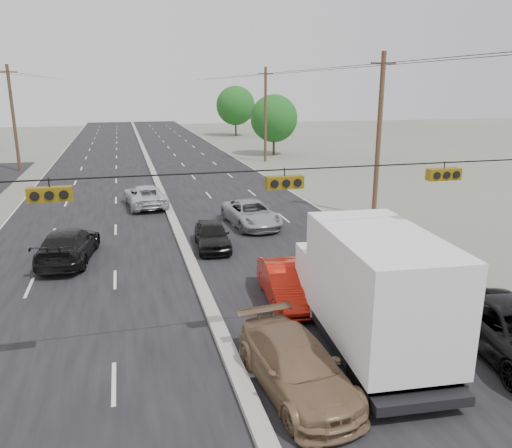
# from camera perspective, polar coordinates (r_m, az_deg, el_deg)

# --- Properties ---
(ground) EXTENTS (200.00, 200.00, 0.00)m
(ground) POSITION_cam_1_polar(r_m,az_deg,el_deg) (15.31, -2.61, -15.98)
(ground) COLOR #606356
(ground) RESTS_ON ground
(road_surface) EXTENTS (20.00, 160.00, 0.02)m
(road_surface) POSITION_cam_1_polar(r_m,az_deg,el_deg) (43.60, -11.22, 4.59)
(road_surface) COLOR black
(road_surface) RESTS_ON ground
(center_median) EXTENTS (0.50, 160.00, 0.20)m
(center_median) POSITION_cam_1_polar(r_m,az_deg,el_deg) (43.58, -11.23, 4.72)
(center_median) COLOR gray
(center_median) RESTS_ON ground
(utility_pole_left_c) EXTENTS (1.60, 0.30, 10.00)m
(utility_pole_left_c) POSITION_cam_1_polar(r_m,az_deg,el_deg) (53.75, -25.98, 10.85)
(utility_pole_left_c) COLOR #422D1E
(utility_pole_left_c) RESTS_ON ground
(utility_pole_right_b) EXTENTS (1.60, 0.30, 10.00)m
(utility_pole_right_b) POSITION_cam_1_polar(r_m,az_deg,el_deg) (31.81, 13.86, 9.81)
(utility_pole_right_b) COLOR #422D1E
(utility_pole_right_b) RESTS_ON ground
(utility_pole_right_c) EXTENTS (1.60, 0.30, 10.00)m
(utility_pole_right_c) POSITION_cam_1_polar(r_m,az_deg,el_deg) (55.01, 1.09, 12.43)
(utility_pole_right_c) COLOR #422D1E
(utility_pole_right_c) RESTS_ON ground
(traffic_signals) EXTENTS (25.00, 0.30, 0.54)m
(traffic_signals) POSITION_cam_1_polar(r_m,az_deg,el_deg) (13.66, 2.87, 4.94)
(traffic_signals) COLOR black
(traffic_signals) RESTS_ON ground
(tree_right_mid) EXTENTS (5.60, 5.60, 7.14)m
(tree_right_mid) POSITION_cam_1_polar(r_m,az_deg,el_deg) (60.55, 2.07, 11.97)
(tree_right_mid) COLOR #382619
(tree_right_mid) RESTS_ON ground
(tree_right_far) EXTENTS (6.40, 6.40, 8.16)m
(tree_right_far) POSITION_cam_1_polar(r_m,az_deg,el_deg) (84.93, -2.35, 13.37)
(tree_right_far) COLOR #382619
(tree_right_far) RESTS_ON ground
(box_truck) EXTENTS (3.37, 8.02, 3.97)m
(box_truck) POSITION_cam_1_polar(r_m,az_deg,el_deg) (15.69, 12.85, -7.22)
(box_truck) COLOR black
(box_truck) RESTS_ON ground
(tan_sedan) EXTENTS (2.52, 5.19, 1.46)m
(tan_sedan) POSITION_cam_1_polar(r_m,az_deg,el_deg) (13.96, 4.66, -15.89)
(tan_sedan) COLOR brown
(tan_sedan) RESTS_ON ground
(red_sedan) EXTENTS (1.96, 4.59, 1.47)m
(red_sedan) POSITION_cam_1_polar(r_m,az_deg,el_deg) (19.12, 3.50, -6.86)
(red_sedan) COLOR #B3180B
(red_sedan) RESTS_ON ground
(queue_car_a) EXTENTS (1.89, 4.16, 1.38)m
(queue_car_a) POSITION_cam_1_polar(r_m,az_deg,el_deg) (25.43, -5.04, -1.28)
(queue_car_a) COLOR black
(queue_car_a) RESTS_ON ground
(queue_car_b) EXTENTS (1.75, 3.84, 1.22)m
(queue_car_b) POSITION_cam_1_polar(r_m,az_deg,el_deg) (23.47, 9.52, -3.08)
(queue_car_b) COLOR silver
(queue_car_b) RESTS_ON ground
(queue_car_c) EXTENTS (2.92, 5.46, 1.46)m
(queue_car_c) POSITION_cam_1_polar(r_m,az_deg,el_deg) (29.42, -0.54, 1.17)
(queue_car_c) COLOR #95979C
(queue_car_c) RESTS_ON ground
(queue_car_d) EXTENTS (2.09, 4.96, 1.43)m
(queue_car_d) POSITION_cam_1_polar(r_m,az_deg,el_deg) (22.56, 19.18, -4.24)
(queue_car_d) COLOR navy
(queue_car_d) RESTS_ON ground
(queue_car_e) EXTENTS (1.71, 3.96, 1.33)m
(queue_car_e) POSITION_cam_1_polar(r_m,az_deg,el_deg) (27.74, 10.31, -0.11)
(queue_car_e) COLOR maroon
(queue_car_e) RESTS_ON ground
(oncoming_near) EXTENTS (2.91, 5.63, 1.56)m
(oncoming_near) POSITION_cam_1_polar(r_m,az_deg,el_deg) (25.06, -20.67, -2.28)
(oncoming_near) COLOR black
(oncoming_near) RESTS_ON ground
(oncoming_far) EXTENTS (2.97, 5.53, 1.48)m
(oncoming_far) POSITION_cam_1_polar(r_m,az_deg,el_deg) (35.04, -12.54, 3.13)
(oncoming_far) COLOR silver
(oncoming_far) RESTS_ON ground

